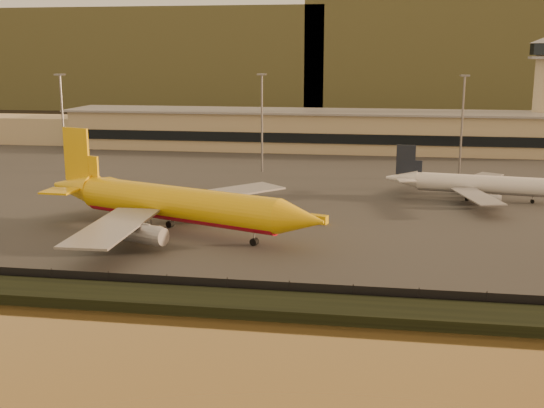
{
  "coord_description": "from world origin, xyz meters",
  "views": [
    {
      "loc": [
        20.94,
        -93.75,
        30.44
      ],
      "look_at": [
        3.72,
        12.0,
        6.83
      ],
      "focal_mm": 45.0,
      "sensor_mm": 36.0,
      "label": 1
    }
  ],
  "objects": [
    {
      "name": "distant_hills",
      "position": [
        -20.74,
        340.0,
        31.39
      ],
      "size": [
        470.0,
        160.0,
        70.0
      ],
      "color": "brown",
      "rests_on": "ground"
    },
    {
      "name": "embankment",
      "position": [
        0.0,
        -17.0,
        0.7
      ],
      "size": [
        320.0,
        7.0,
        1.4
      ],
      "primitive_type": "cube",
      "color": "black",
      "rests_on": "ground"
    },
    {
      "name": "perimeter_fence",
      "position": [
        0.0,
        -13.0,
        1.3
      ],
      "size": [
        300.0,
        0.05,
        2.2
      ],
      "primitive_type": "cube",
      "color": "black",
      "rests_on": "tarmac"
    },
    {
      "name": "white_narrowbody_jet",
      "position": [
        41.25,
        52.54,
        3.53
      ],
      "size": [
        38.84,
        37.56,
        11.16
      ],
      "rotation": [
        0.0,
        0.0,
        -0.14
      ],
      "color": "silver",
      "rests_on": "tarmac"
    },
    {
      "name": "ground",
      "position": [
        0.0,
        0.0,
        0.0
      ],
      "size": [
        900.0,
        900.0,
        0.0
      ],
      "primitive_type": "plane",
      "color": "black",
      "rests_on": "ground"
    },
    {
      "name": "dhl_cargo_jet",
      "position": [
        -13.94,
        16.06,
        5.28
      ],
      "size": [
        55.15,
        52.32,
        17.03
      ],
      "rotation": [
        0.0,
        0.0,
        -0.36
      ],
      "color": "#E7B30C",
      "rests_on": "tarmac"
    },
    {
      "name": "apron_light_masts",
      "position": [
        15.0,
        75.0,
        15.7
      ],
      "size": [
        152.2,
        12.2,
        25.4
      ],
      "color": "slate",
      "rests_on": "tarmac"
    },
    {
      "name": "gse_vehicle_yellow",
      "position": [
        9.87,
        26.83,
        0.98
      ],
      "size": [
        3.76,
        2.49,
        1.55
      ],
      "primitive_type": "cube",
      "rotation": [
        0.0,
        0.0,
        -0.29
      ],
      "color": "#E7B30C",
      "rests_on": "tarmac"
    },
    {
      "name": "terminal_building",
      "position": [
        -14.52,
        125.55,
        6.25
      ],
      "size": [
        202.0,
        25.0,
        12.6
      ],
      "color": "tan",
      "rests_on": "tarmac"
    },
    {
      "name": "tarmac",
      "position": [
        0.0,
        95.0,
        0.1
      ],
      "size": [
        320.0,
        220.0,
        0.2
      ],
      "primitive_type": "cube",
      "color": "#2D2D2D",
      "rests_on": "ground"
    },
    {
      "name": "gse_vehicle_white",
      "position": [
        -9.06,
        28.78,
        0.97
      ],
      "size": [
        3.58,
        1.98,
        1.53
      ],
      "primitive_type": "cube",
      "rotation": [
        0.0,
        0.0,
        0.14
      ],
      "color": "silver",
      "rests_on": "tarmac"
    }
  ]
}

